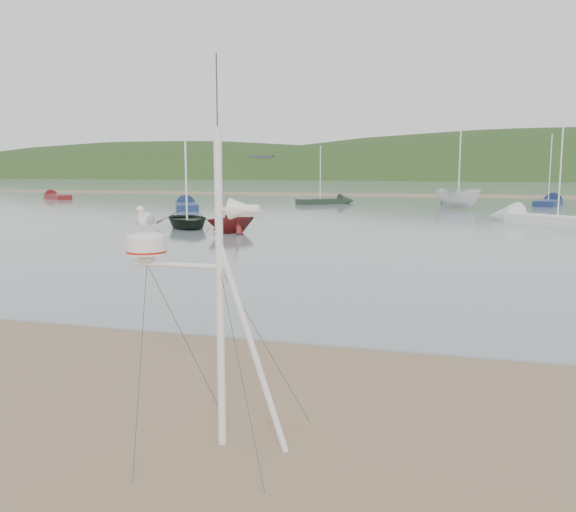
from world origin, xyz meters
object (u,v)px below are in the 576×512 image
(sailboat_white_near, at_px, (525,218))
(dinghy_red_far, at_px, (53,196))
(sailboat_dark_mid, at_px, (333,201))
(sailboat_blue_far, at_px, (552,202))
(boat_red, at_px, (231,205))
(sailboat_blue_near, at_px, (186,205))
(mast_rig, at_px, (215,356))
(boat_dark, at_px, (186,188))
(boat_white, at_px, (459,181))

(sailboat_white_near, distance_m, dinghy_red_far, 50.08)
(sailboat_dark_mid, bearing_deg, dinghy_red_far, 177.07)
(dinghy_red_far, xyz_separation_m, sailboat_blue_far, (50.88, 2.58, 0.01))
(boat_red, xyz_separation_m, dinghy_red_far, (-32.00, 28.71, -1.14))
(sailboat_blue_near, bearing_deg, mast_rig, -64.15)
(mast_rig, height_order, sailboat_blue_far, sailboat_blue_far)
(boat_dark, distance_m, sailboat_white_near, 20.28)
(boat_red, relative_size, dinghy_red_far, 0.48)
(boat_dark, height_order, sailboat_dark_mid, sailboat_dark_mid)
(boat_dark, xyz_separation_m, sailboat_dark_mid, (2.89, 25.23, -1.91))
(mast_rig, relative_size, dinghy_red_far, 0.76)
(boat_dark, xyz_separation_m, boat_white, (14.06, 21.39, 0.08))
(sailboat_white_near, bearing_deg, boat_dark, -153.59)
(boat_red, distance_m, dinghy_red_far, 43.01)
(boat_white, distance_m, sailboat_blue_near, 22.37)
(sailboat_blue_near, bearing_deg, sailboat_blue_far, 25.14)
(mast_rig, height_order, sailboat_blue_near, sailboat_blue_near)
(boat_dark, bearing_deg, sailboat_dark_mid, 49.42)
(boat_red, relative_size, sailboat_blue_near, 0.41)
(boat_white, height_order, sailboat_blue_far, sailboat_blue_far)
(boat_white, relative_size, sailboat_blue_far, 0.64)
(mast_rig, relative_size, boat_red, 1.60)
(sailboat_blue_near, relative_size, sailboat_white_near, 0.88)
(mast_rig, bearing_deg, boat_white, 87.07)
(mast_rig, relative_size, sailboat_dark_mid, 0.77)
(boat_white, bearing_deg, mast_rig, -141.06)
(mast_rig, xyz_separation_m, boat_dark, (-11.73, 24.04, 1.14))
(boat_white, xyz_separation_m, sailboat_dark_mid, (-11.16, 3.84, -1.99))
(sailboat_blue_far, bearing_deg, sailboat_dark_mid, -167.72)
(boat_red, distance_m, sailboat_white_near, 18.37)
(sailboat_dark_mid, bearing_deg, mast_rig, -79.83)
(boat_dark, height_order, boat_white, boat_white)
(mast_rig, relative_size, sailboat_white_near, 0.57)
(boat_white, xyz_separation_m, sailboat_blue_far, (8.12, 8.04, -1.99))
(boat_red, distance_m, sailboat_dark_mid, 27.11)
(dinghy_red_far, bearing_deg, boat_red, -41.89)
(sailboat_white_near, xyz_separation_m, sailboat_blue_far, (4.10, 20.45, 0.00))
(boat_white, xyz_separation_m, sailboat_blue_near, (-21.50, -5.86, -1.99))
(sailboat_blue_far, bearing_deg, mast_rig, -101.06)
(boat_red, height_order, sailboat_white_near, sailboat_white_near)
(boat_dark, xyz_separation_m, dinghy_red_far, (-28.70, 26.85, -1.92))
(mast_rig, distance_m, boat_white, 45.51)
(mast_rig, bearing_deg, sailboat_blue_far, 78.94)
(sailboat_blue_far, bearing_deg, sailboat_white_near, -101.32)
(sailboat_blue_near, distance_m, sailboat_blue_far, 32.72)
(boat_dark, bearing_deg, dinghy_red_far, 102.87)
(boat_red, bearing_deg, sailboat_blue_far, 93.33)
(boat_dark, height_order, boat_red, boat_dark)
(boat_dark, relative_size, sailboat_dark_mid, 0.76)
(mast_rig, xyz_separation_m, sailboat_blue_far, (10.45, 53.47, -0.77))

